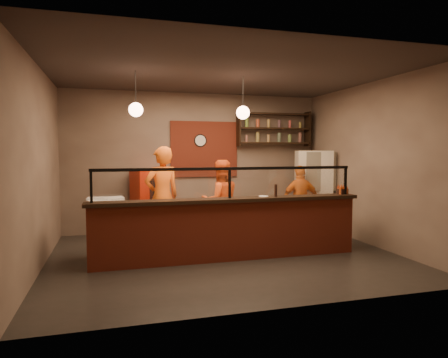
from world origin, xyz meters
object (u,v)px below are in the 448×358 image
object	(u,v)px
red_cooler	(148,202)
pizza_dough	(202,204)
pepper_mill	(276,191)
fridge	(313,191)
condiment_caddy	(342,191)
wall_clock	(200,141)
cook_right	(301,201)
cook_left	(162,197)
cook_mid	(220,202)

from	to	relation	value
red_cooler	pizza_dough	size ratio (longest dim) A/B	3.03
red_cooler	pepper_mill	world-z (taller)	red_cooler
fridge	condiment_caddy	bearing A→B (deg)	-83.61
wall_clock	cook_right	size ratio (longest dim) A/B	0.19
fridge	red_cooler	bearing A→B (deg)	-169.53
wall_clock	pizza_dough	distance (m)	2.56
wall_clock	pizza_dough	world-z (taller)	wall_clock
red_cooler	condiment_caddy	distance (m)	4.13
cook_left	pizza_dough	bearing A→B (deg)	112.16
pizza_dough	pepper_mill	size ratio (longest dim) A/B	2.22
cook_left	pepper_mill	world-z (taller)	cook_left
pizza_dough	cook_right	bearing A→B (deg)	20.65
cook_mid	red_cooler	size ratio (longest dim) A/B	1.15
pizza_dough	fridge	bearing A→B (deg)	24.91
condiment_caddy	red_cooler	bearing A→B (deg)	144.48
cook_left	cook_right	xyz separation A→B (m)	(3.03, 0.17, -0.20)
cook_mid	pizza_dough	bearing A→B (deg)	47.36
cook_left	fridge	xyz separation A→B (m)	(3.58, 0.64, -0.04)
wall_clock	cook_left	size ratio (longest dim) A/B	0.15
condiment_caddy	pepper_mill	world-z (taller)	pepper_mill
wall_clock	cook_right	xyz separation A→B (m)	(1.95, -1.31, -1.33)
cook_right	fridge	world-z (taller)	fridge
cook_mid	cook_right	bearing A→B (deg)	-177.44
wall_clock	red_cooler	world-z (taller)	wall_clock
cook_right	pepper_mill	size ratio (longest dim) A/B	7.09
red_cooler	pepper_mill	distance (m)	3.20
cook_mid	cook_right	world-z (taller)	cook_mid
wall_clock	pepper_mill	world-z (taller)	wall_clock
red_cooler	condiment_caddy	xyz separation A→B (m)	(3.35, -2.39, 0.38)
wall_clock	cook_right	distance (m)	2.70
condiment_caddy	pepper_mill	xyz separation A→B (m)	(-1.37, -0.09, 0.06)
cook_mid	wall_clock	bearing A→B (deg)	-91.99
cook_left	cook_right	distance (m)	3.04
cook_mid	pizza_dough	size ratio (longest dim) A/B	3.48
cook_left	condiment_caddy	world-z (taller)	cook_left
wall_clock	condiment_caddy	world-z (taller)	wall_clock
pizza_dough	condiment_caddy	size ratio (longest dim) A/B	2.80
cook_left	red_cooler	distance (m)	1.20
cook_right	condiment_caddy	world-z (taller)	cook_right
cook_right	pizza_dough	bearing A→B (deg)	22.19
wall_clock	cook_left	xyz separation A→B (m)	(-1.08, -1.48, -1.13)
cook_right	red_cooler	distance (m)	3.35
cook_mid	cook_left	bearing A→B (deg)	-7.67
fridge	red_cooler	world-z (taller)	fridge
cook_left	pepper_mill	xyz separation A→B (m)	(1.82, -1.31, 0.20)
pepper_mill	fridge	bearing A→B (deg)	47.74
condiment_caddy	wall_clock	bearing A→B (deg)	127.86
cook_mid	pepper_mill	distance (m)	1.45
pepper_mill	cook_left	bearing A→B (deg)	144.20
cook_right	pepper_mill	world-z (taller)	cook_right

